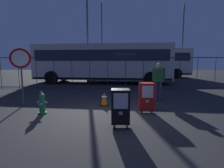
# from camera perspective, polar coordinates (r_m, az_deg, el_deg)

# --- Properties ---
(ground_plane) EXTENTS (60.00, 60.00, 0.00)m
(ground_plane) POSITION_cam_1_polar(r_m,az_deg,el_deg) (5.81, -3.07, -10.34)
(ground_plane) COLOR #262628
(fire_hydrant) EXTENTS (0.33, 0.31, 0.75)m
(fire_hydrant) POSITION_cam_1_polar(r_m,az_deg,el_deg) (6.54, -20.95, -5.65)
(fire_hydrant) COLOR #1E7238
(fire_hydrant) RESTS_ON ground_plane
(newspaper_box_primary) EXTENTS (0.48, 0.42, 1.02)m
(newspaper_box_primary) POSITION_cam_1_polar(r_m,az_deg,el_deg) (6.32, 10.67, -3.70)
(newspaper_box_primary) COLOR black
(newspaper_box_primary) RESTS_ON ground_plane
(newspaper_box_secondary) EXTENTS (0.48, 0.42, 1.02)m
(newspaper_box_secondary) POSITION_cam_1_polar(r_m,az_deg,el_deg) (4.86, 2.62, -6.89)
(newspaper_box_secondary) COLOR black
(newspaper_box_secondary) RESTS_ON ground_plane
(stop_sign) EXTENTS (0.71, 0.31, 2.23)m
(stop_sign) POSITION_cam_1_polar(r_m,az_deg,el_deg) (7.85, -26.52, 5.35)
(stop_sign) COLOR #4C4F54
(stop_sign) RESTS_ON ground_plane
(pedestrian) EXTENTS (0.55, 0.22, 1.67)m
(pedestrian) POSITION_cam_1_polar(r_m,az_deg,el_deg) (8.19, 14.29, 1.35)
(pedestrian) COLOR #382D51
(pedestrian) RESTS_ON ground_plane
(traffic_cone) EXTENTS (0.36, 0.36, 0.53)m
(traffic_cone) POSITION_cam_1_polar(r_m,az_deg,el_deg) (7.29, -2.44, -4.62)
(traffic_cone) COLOR black
(traffic_cone) RESTS_ON ground_plane
(fence_barrier) EXTENTS (18.03, 0.04, 2.00)m
(fence_barrier) POSITION_cam_1_polar(r_m,az_deg,el_deg) (11.53, -1.36, 3.57)
(fence_barrier) COLOR #2D2D33
(fence_barrier) RESTS_ON ground_plane
(bus_near) EXTENTS (10.71, 3.69, 3.00)m
(bus_near) POSITION_cam_1_polar(r_m,az_deg,el_deg) (14.53, -3.03, 7.04)
(bus_near) COLOR beige
(bus_near) RESTS_ON ground_plane
(bus_far) EXTENTS (10.56, 2.98, 3.00)m
(bus_far) POSITION_cam_1_polar(r_m,az_deg,el_deg) (19.51, 8.10, 7.03)
(bus_far) COLOR beige
(bus_far) RESTS_ON ground_plane
(street_light_near_left) EXTENTS (0.32, 0.32, 8.34)m
(street_light_near_left) POSITION_cam_1_polar(r_m,az_deg,el_deg) (21.02, -3.22, 15.42)
(street_light_near_left) COLOR #4C4F54
(street_light_near_left) RESTS_ON ground_plane
(street_light_near_right) EXTENTS (0.32, 0.32, 7.53)m
(street_light_near_right) POSITION_cam_1_polar(r_m,az_deg,el_deg) (20.63, 21.19, 13.95)
(street_light_near_right) COLOR #4C4F54
(street_light_near_right) RESTS_ON ground_plane
(street_light_far_left) EXTENTS (0.32, 0.32, 6.71)m
(street_light_far_left) POSITION_cam_1_polar(r_m,az_deg,el_deg) (15.17, -7.63, 15.34)
(street_light_far_left) COLOR #4C4F54
(street_light_far_left) RESTS_ON ground_plane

